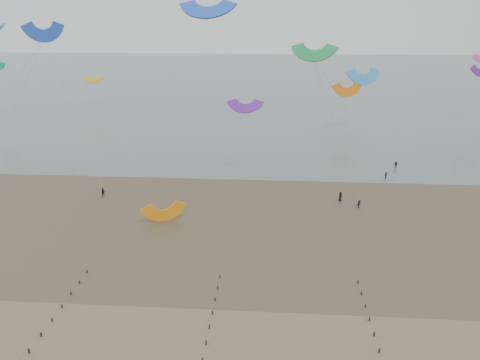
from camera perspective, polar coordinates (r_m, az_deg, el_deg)
name	(u,v)px	position (r m, az deg, el deg)	size (l,w,h in m)	color
ground	(171,336)	(54.04, -8.40, -18.26)	(500.00, 500.00, 0.00)	brown
sea_and_shore	(189,209)	(83.94, -6.27, -3.48)	(500.00, 665.00, 0.03)	#475654
kitesurfers	(333,184)	(94.34, 11.25, -0.52)	(120.80, 24.62, 1.89)	black
grounded_kite	(165,221)	(79.82, -9.18, -4.92)	(6.26, 3.28, 4.77)	orange
kites_airborne	(198,59)	(129.77, -5.15, 14.48)	(258.63, 116.53, 42.38)	#F25A2E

